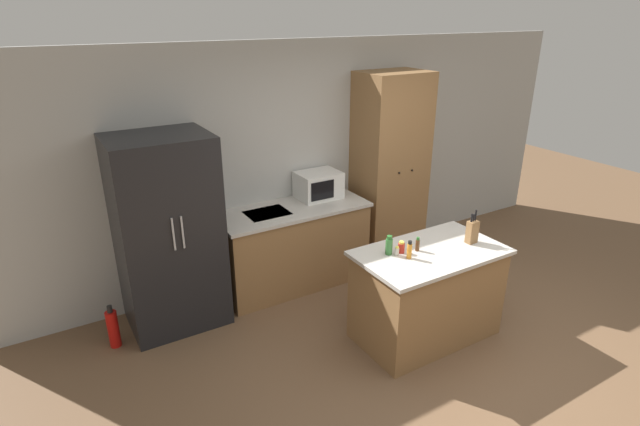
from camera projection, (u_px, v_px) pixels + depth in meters
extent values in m
plane|color=brown|center=(457.00, 363.00, 4.36)|extent=(14.00, 14.00, 0.00)
cube|color=#B2B2AD|center=(320.00, 157.00, 5.72)|extent=(7.20, 0.06, 2.60)
cube|color=black|center=(168.00, 234.00, 4.65)|extent=(0.90, 0.72, 1.87)
cylinder|color=silver|center=(173.00, 234.00, 4.28)|extent=(0.02, 0.02, 0.30)
cylinder|color=silver|center=(183.00, 232.00, 4.31)|extent=(0.02, 0.02, 0.30)
cube|color=olive|center=(293.00, 247.00, 5.49)|extent=(1.61, 0.65, 0.88)
cube|color=beige|center=(292.00, 209.00, 5.32)|extent=(1.65, 0.69, 0.03)
cube|color=#9EA0A3|center=(267.00, 213.00, 5.18)|extent=(0.44, 0.34, 0.01)
cube|color=olive|center=(389.00, 169.00, 5.90)|extent=(0.78, 0.57, 2.24)
sphere|color=black|center=(399.00, 173.00, 5.61)|extent=(0.02, 0.02, 0.02)
sphere|color=black|center=(412.00, 170.00, 5.70)|extent=(0.02, 0.02, 0.02)
cube|color=olive|center=(427.00, 295.00, 4.60)|extent=(1.27, 0.72, 0.85)
cube|color=beige|center=(431.00, 253.00, 4.43)|extent=(1.33, 0.78, 0.03)
cube|color=white|center=(318.00, 185.00, 5.55)|extent=(0.47, 0.36, 0.29)
cube|color=black|center=(323.00, 191.00, 5.38)|extent=(0.28, 0.01, 0.21)
cube|color=olive|center=(472.00, 232.00, 4.54)|extent=(0.10, 0.07, 0.21)
cylinder|color=black|center=(472.00, 218.00, 4.48)|extent=(0.02, 0.02, 0.08)
cylinder|color=black|center=(474.00, 218.00, 4.49)|extent=(0.02, 0.02, 0.07)
cylinder|color=black|center=(476.00, 215.00, 4.50)|extent=(0.02, 0.02, 0.10)
cylinder|color=beige|center=(397.00, 251.00, 4.34)|extent=(0.04, 0.04, 0.07)
cylinder|color=#E5DB4C|center=(397.00, 247.00, 4.32)|extent=(0.03, 0.03, 0.01)
cylinder|color=orange|center=(409.00, 251.00, 4.27)|extent=(0.04, 0.04, 0.13)
cylinder|color=black|center=(410.00, 242.00, 4.24)|extent=(0.03, 0.03, 0.03)
cylinder|color=#B2281E|center=(401.00, 248.00, 4.38)|extent=(0.06, 0.06, 0.09)
cylinder|color=#E5DB4C|center=(402.00, 242.00, 4.36)|extent=(0.04, 0.04, 0.02)
cylinder|color=#563319|center=(417.00, 245.00, 4.41)|extent=(0.04, 0.04, 0.11)
cylinder|color=#286628|center=(418.00, 239.00, 4.39)|extent=(0.03, 0.03, 0.02)
cylinder|color=#337033|center=(389.00, 247.00, 4.34)|extent=(0.06, 0.06, 0.14)
cylinder|color=#286628|center=(389.00, 238.00, 4.31)|extent=(0.05, 0.05, 0.03)
cylinder|color=red|center=(113.00, 329.00, 4.53)|extent=(0.10, 0.10, 0.36)
cylinder|color=black|center=(110.00, 309.00, 4.45)|extent=(0.05, 0.05, 0.06)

